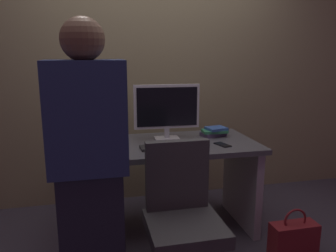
# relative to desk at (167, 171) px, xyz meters

# --- Properties ---
(ground_plane) EXTENTS (9.00, 9.00, 0.00)m
(ground_plane) POSITION_rel_desk_xyz_m (0.00, 0.00, -0.52)
(ground_plane) COLOR #3D3842
(wall_back) EXTENTS (6.40, 0.10, 3.00)m
(wall_back) POSITION_rel_desk_xyz_m (0.00, 0.77, 0.98)
(wall_back) COLOR #8C7F5B
(wall_back) RESTS_ON ground
(desk) EXTENTS (1.45, 0.74, 0.76)m
(desk) POSITION_rel_desk_xyz_m (0.00, 0.00, 0.00)
(desk) COLOR #4C4C51
(desk) RESTS_ON ground
(office_chair) EXTENTS (0.52, 0.52, 0.94)m
(office_chair) POSITION_rel_desk_xyz_m (-0.07, -0.75, -0.09)
(office_chair) COLOR black
(office_chair) RESTS_ON ground
(person_at_desk) EXTENTS (0.40, 0.24, 1.64)m
(person_at_desk) POSITION_rel_desk_xyz_m (-0.60, -0.80, 0.32)
(person_at_desk) COLOR #262838
(person_at_desk) RESTS_ON ground
(monitor) EXTENTS (0.54, 0.15, 0.46)m
(monitor) POSITION_rel_desk_xyz_m (0.03, 0.11, 0.49)
(monitor) COLOR silver
(monitor) RESTS_ON desk
(keyboard) EXTENTS (0.43, 0.14, 0.02)m
(keyboard) POSITION_rel_desk_xyz_m (-0.02, -0.14, 0.25)
(keyboard) COLOR #262626
(keyboard) RESTS_ON desk
(mouse) EXTENTS (0.06, 0.10, 0.03)m
(mouse) POSITION_rel_desk_xyz_m (0.27, -0.15, 0.25)
(mouse) COLOR white
(mouse) RESTS_ON desk
(cup_near_keyboard) EXTENTS (0.08, 0.08, 0.09)m
(cup_near_keyboard) POSITION_rel_desk_xyz_m (-0.41, -0.08, 0.28)
(cup_near_keyboard) COLOR white
(cup_near_keyboard) RESTS_ON desk
(cup_by_monitor) EXTENTS (0.08, 0.08, 0.10)m
(cup_by_monitor) POSITION_rel_desk_xyz_m (-0.47, 0.13, 0.28)
(cup_by_monitor) COLOR white
(cup_by_monitor) RESTS_ON desk
(book_stack) EXTENTS (0.22, 0.19, 0.08)m
(book_stack) POSITION_rel_desk_xyz_m (0.45, 0.13, 0.28)
(book_stack) COLOR #594C72
(book_stack) RESTS_ON desk
(cell_phone) EXTENTS (0.11, 0.16, 0.01)m
(cell_phone) POSITION_rel_desk_xyz_m (0.41, -0.16, 0.24)
(cell_phone) COLOR black
(cell_phone) RESTS_ON desk
(handbag) EXTENTS (0.34, 0.14, 0.38)m
(handbag) POSITION_rel_desk_xyz_m (0.81, -0.58, -0.39)
(handbag) COLOR maroon
(handbag) RESTS_ON ground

